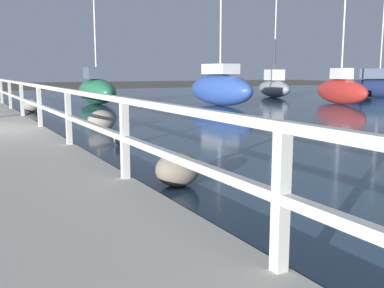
# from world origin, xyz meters

# --- Properties ---
(railing) EXTENTS (0.10, 32.50, 1.10)m
(railing) POSITION_xyz_m (1.70, -0.00, 1.01)
(railing) COLOR beige
(railing) RESTS_ON dock_walkway
(boulder_water_edge) EXTENTS (0.48, 0.44, 0.36)m
(boulder_water_edge) POSITION_xyz_m (3.27, 11.13, 0.18)
(boulder_water_edge) COLOR slate
(boulder_water_edge) RESTS_ON ground
(boulder_near_dock) EXTENTS (0.80, 0.72, 0.60)m
(boulder_near_dock) POSITION_xyz_m (3.46, 0.39, 0.30)
(boulder_near_dock) COLOR gray
(boulder_near_dock) RESTS_ON ground
(boulder_upstream) EXTENTS (0.46, 0.41, 0.34)m
(boulder_upstream) POSITION_xyz_m (3.08, 9.29, 0.17)
(boulder_upstream) COLOR #666056
(boulder_upstream) RESTS_ON ground
(boulder_far_strip) EXTENTS (0.36, 0.33, 0.27)m
(boulder_far_strip) POSITION_xyz_m (3.10, -2.33, 0.14)
(boulder_far_strip) COLOR gray
(boulder_far_strip) RESTS_ON ground
(boulder_downstream) EXTENTS (0.72, 0.65, 0.54)m
(boulder_downstream) POSITION_xyz_m (2.67, 7.61, 0.27)
(boulder_downstream) COLOR gray
(boulder_downstream) RESTS_ON ground
(boulder_mid_strip) EXTENTS (0.68, 0.61, 0.51)m
(boulder_mid_strip) POSITION_xyz_m (2.58, -6.29, 0.25)
(boulder_mid_strip) COLOR slate
(boulder_mid_strip) RESTS_ON ground
(sailboat_red) EXTENTS (2.31, 4.86, 5.94)m
(sailboat_red) POSITION_xyz_m (17.46, 4.77, 0.73)
(sailboat_red) COLOR red
(sailboat_red) RESTS_ON water_surface
(sailboat_navy) EXTENTS (2.26, 5.42, 6.96)m
(sailboat_navy) POSITION_xyz_m (24.05, 7.81, 0.77)
(sailboat_navy) COLOR #192347
(sailboat_navy) RESTS_ON water_surface
(sailboat_gray) EXTENTS (2.15, 4.27, 6.94)m
(sailboat_gray) POSITION_xyz_m (18.39, 11.40, 0.70)
(sailboat_gray) COLOR gray
(sailboat_gray) RESTS_ON water_surface
(sailboat_blue) EXTENTS (1.69, 4.99, 5.35)m
(sailboat_blue) POSITION_xyz_m (11.48, 6.91, 0.87)
(sailboat_blue) COLOR #2D4C9E
(sailboat_blue) RESTS_ON water_surface
(sailboat_green) EXTENTS (1.58, 4.29, 6.00)m
(sailboat_green) POSITION_xyz_m (6.40, 10.82, 0.74)
(sailboat_green) COLOR #236B42
(sailboat_green) RESTS_ON water_surface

